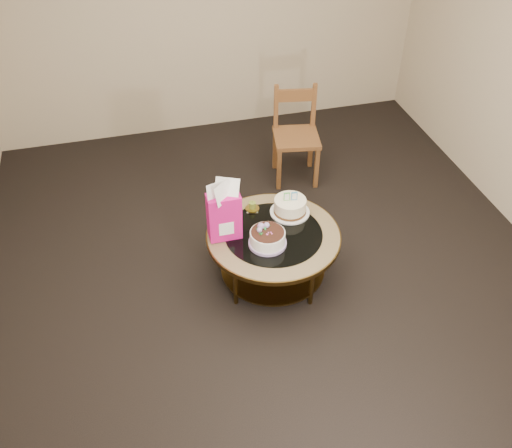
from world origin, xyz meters
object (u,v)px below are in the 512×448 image
object	(u,v)px
coffee_table	(273,241)
dining_chair	(296,135)
cream_cake	(290,207)
gift_bag	(224,211)
decorated_cake	(267,238)

from	to	relation	value
coffee_table	dining_chair	xyz separation A→B (m)	(0.60, 1.32, 0.08)
cream_cake	gift_bag	bearing A→B (deg)	-157.54
gift_bag	dining_chair	xyz separation A→B (m)	(0.96, 1.25, -0.24)
gift_bag	decorated_cake	bearing A→B (deg)	-31.82
cream_cake	dining_chair	world-z (taller)	dining_chair
decorated_cake	dining_chair	size ratio (longest dim) A/B	0.31
coffee_table	gift_bag	bearing A→B (deg)	169.32
cream_cake	gift_bag	size ratio (longest dim) A/B	0.65
coffee_table	dining_chair	bearing A→B (deg)	65.56
cream_cake	dining_chair	size ratio (longest dim) A/B	0.35
decorated_cake	dining_chair	distance (m)	1.57
coffee_table	decorated_cake	size ratio (longest dim) A/B	3.62
coffee_table	cream_cake	distance (m)	0.32
dining_chair	coffee_table	bearing A→B (deg)	-104.38
decorated_cake	gift_bag	xyz separation A→B (m)	(-0.28, 0.17, 0.18)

